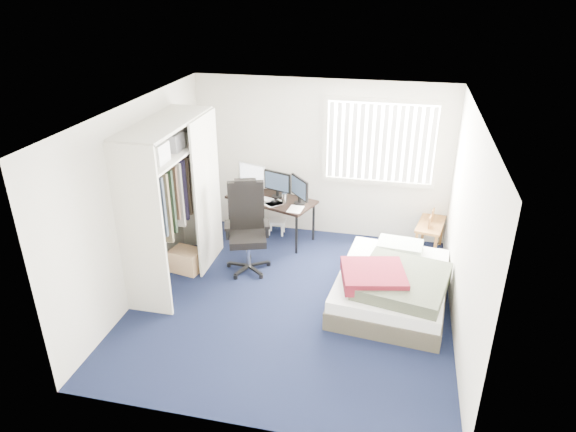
% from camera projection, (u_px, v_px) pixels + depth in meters
% --- Properties ---
extents(ground, '(4.20, 4.20, 0.00)m').
position_uv_depth(ground, '(292.00, 301.00, 6.70)').
color(ground, black).
rests_on(ground, ground).
extents(room_shell, '(4.20, 4.20, 4.20)m').
position_uv_depth(room_shell, '(293.00, 195.00, 6.05)').
color(room_shell, silver).
rests_on(room_shell, ground).
extents(window_assembly, '(1.72, 0.09, 1.32)m').
position_uv_depth(window_assembly, '(380.00, 143.00, 7.64)').
color(window_assembly, white).
rests_on(window_assembly, ground).
extents(closet, '(0.64, 1.84, 2.22)m').
position_uv_depth(closet, '(172.00, 187.00, 6.69)').
color(closet, beige).
rests_on(closet, ground).
extents(desk, '(1.50, 1.06, 1.14)m').
position_uv_depth(desk, '(272.00, 195.00, 8.08)').
color(desk, black).
rests_on(desk, ground).
extents(office_chair, '(0.77, 0.77, 1.30)m').
position_uv_depth(office_chair, '(247.00, 236.00, 7.29)').
color(office_chair, black).
rests_on(office_chair, ground).
extents(footstool, '(0.31, 0.26, 0.24)m').
position_uv_depth(footstool, '(276.00, 223.00, 8.38)').
color(footstool, white).
rests_on(footstool, ground).
extents(nightstand, '(0.49, 0.77, 0.67)m').
position_uv_depth(nightstand, '(430.00, 227.00, 7.72)').
color(nightstand, brown).
rests_on(nightstand, ground).
extents(bed, '(1.54, 1.95, 0.61)m').
position_uv_depth(bed, '(392.00, 284.00, 6.58)').
color(bed, '#3E392C').
rests_on(bed, ground).
extents(pine_box, '(0.48, 0.40, 0.32)m').
position_uv_depth(pine_box, '(186.00, 260.00, 7.35)').
color(pine_box, tan).
rests_on(pine_box, ground).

